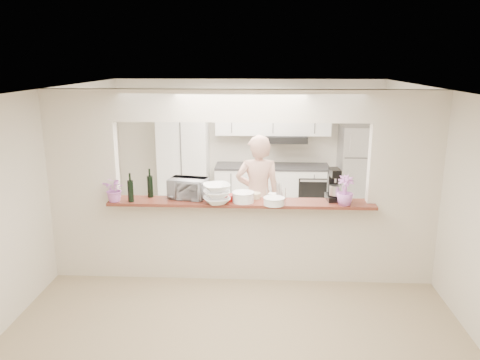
# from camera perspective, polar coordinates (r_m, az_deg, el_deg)

# --- Properties ---
(floor) EXTENTS (6.00, 6.00, 0.00)m
(floor) POSITION_cam_1_polar(r_m,az_deg,el_deg) (6.45, 0.13, -11.72)
(floor) COLOR tan
(floor) RESTS_ON ground
(tile_overlay) EXTENTS (5.00, 2.90, 0.01)m
(tile_overlay) POSITION_cam_1_polar(r_m,az_deg,el_deg) (7.87, 0.68, -6.70)
(tile_overlay) COLOR beige
(tile_overlay) RESTS_ON floor
(partition) EXTENTS (5.00, 0.15, 2.50)m
(partition) POSITION_cam_1_polar(r_m,az_deg,el_deg) (5.95, 0.14, 1.19)
(partition) COLOR beige
(partition) RESTS_ON floor
(bar_counter) EXTENTS (3.40, 0.38, 1.09)m
(bar_counter) POSITION_cam_1_polar(r_m,az_deg,el_deg) (6.22, 0.13, -6.98)
(bar_counter) COLOR beige
(bar_counter) RESTS_ON floor
(kitchen_cabinets) EXTENTS (3.15, 0.62, 2.25)m
(kitchen_cabinets) POSITION_cam_1_polar(r_m,az_deg,el_deg) (8.72, -0.23, 2.09)
(kitchen_cabinets) COLOR silver
(kitchen_cabinets) RESTS_ON floor
(refrigerator) EXTENTS (0.75, 0.70, 1.70)m
(refrigerator) POSITION_cam_1_polar(r_m,az_deg,el_deg) (8.85, 14.37, 0.97)
(refrigerator) COLOR #B7B7BC
(refrigerator) RESTS_ON floor
(flower_left) EXTENTS (0.35, 0.32, 0.32)m
(flower_left) POSITION_cam_1_polar(r_m,az_deg,el_deg) (6.15, -15.00, -1.10)
(flower_left) COLOR #CA6BA2
(flower_left) RESTS_ON bar_counter
(wine_bottle_a) EXTENTS (0.07, 0.07, 0.37)m
(wine_bottle_a) POSITION_cam_1_polar(r_m,az_deg,el_deg) (6.09, -13.20, -1.26)
(wine_bottle_a) COLOR black
(wine_bottle_a) RESTS_ON bar_counter
(wine_bottle_b) EXTENTS (0.08, 0.08, 0.38)m
(wine_bottle_b) POSITION_cam_1_polar(r_m,az_deg,el_deg) (6.25, -10.90, -0.72)
(wine_bottle_b) COLOR black
(wine_bottle_b) RESTS_ON bar_counter
(toaster_oven) EXTENTS (0.53, 0.41, 0.26)m
(toaster_oven) POSITION_cam_1_polar(r_m,az_deg,el_deg) (6.13, -6.38, -1.01)
(toaster_oven) COLOR #9E9EA2
(toaster_oven) RESTS_ON bar_counter
(serving_bowls) EXTENTS (0.43, 0.43, 0.25)m
(serving_bowls) POSITION_cam_1_polar(r_m,az_deg,el_deg) (5.88, -2.86, -1.72)
(serving_bowls) COLOR white
(serving_bowls) RESTS_ON bar_counter
(plate_stack_a) EXTENTS (0.28, 0.28, 0.13)m
(plate_stack_a) POSITION_cam_1_polar(r_m,az_deg,el_deg) (5.95, 0.39, -2.08)
(plate_stack_a) COLOR white
(plate_stack_a) RESTS_ON bar_counter
(plate_stack_b) EXTENTS (0.27, 0.27, 0.09)m
(plate_stack_b) POSITION_cam_1_polar(r_m,az_deg,el_deg) (5.85, 4.17, -2.58)
(plate_stack_b) COLOR white
(plate_stack_b) RESTS_ON bar_counter
(red_bowl) EXTENTS (0.16, 0.16, 0.07)m
(red_bowl) POSITION_cam_1_polar(r_m,az_deg,el_deg) (6.02, -1.30, -2.15)
(red_bowl) COLOR maroon
(red_bowl) RESTS_ON bar_counter
(tan_bowl) EXTENTS (0.15, 0.15, 0.07)m
(tan_bowl) POSITION_cam_1_polar(r_m,az_deg,el_deg) (6.11, 1.82, -1.91)
(tan_bowl) COLOR #BEB186
(tan_bowl) RESTS_ON bar_counter
(utensil_caddy) EXTENTS (0.27, 0.21, 0.22)m
(utensil_caddy) POSITION_cam_1_polar(r_m,az_deg,el_deg) (6.07, 4.41, -1.50)
(utensil_caddy) COLOR silver
(utensil_caddy) RESTS_ON bar_counter
(stand_mixer) EXTENTS (0.20, 0.30, 0.42)m
(stand_mixer) POSITION_cam_1_polar(r_m,az_deg,el_deg) (6.12, 11.36, -0.69)
(stand_mixer) COLOR black
(stand_mixer) RESTS_ON bar_counter
(flower_right) EXTENTS (0.22, 0.22, 0.37)m
(flower_right) POSITION_cam_1_polar(r_m,az_deg,el_deg) (5.94, 12.70, -1.25)
(flower_right) COLOR #B666BE
(flower_right) RESTS_ON bar_counter
(person) EXTENTS (0.67, 0.45, 1.81)m
(person) POSITION_cam_1_polar(r_m,az_deg,el_deg) (6.87, 2.20, -1.99)
(person) COLOR #D29E88
(person) RESTS_ON floor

